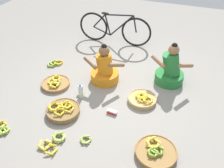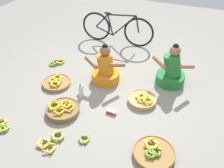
# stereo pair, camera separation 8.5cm
# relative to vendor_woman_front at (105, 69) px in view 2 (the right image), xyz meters

# --- Properties ---
(ground_plane) EXTENTS (10.00, 10.00, 0.00)m
(ground_plane) POSITION_rel_vendor_woman_front_xyz_m (0.33, -0.30, -0.24)
(ground_plane) COLOR gray
(vendor_woman_front) EXTENTS (0.73, 0.52, 0.75)m
(vendor_woman_front) POSITION_rel_vendor_woman_front_xyz_m (0.00, 0.00, 0.00)
(vendor_woman_front) COLOR orange
(vendor_woman_front) RESTS_ON ground
(vendor_woman_behind) EXTENTS (0.75, 0.52, 0.80)m
(vendor_woman_behind) POSITION_rel_vendor_woman_front_xyz_m (1.13, 0.38, 0.02)
(vendor_woman_behind) COLOR #237233
(vendor_woman_behind) RESTS_ON ground
(bicycle_leaning) EXTENTS (1.70, 0.12, 0.73)m
(bicycle_leaning) POSITION_rel_vendor_woman_front_xyz_m (-0.34, 1.47, 0.12)
(bicycle_leaning) COLOR black
(bicycle_leaning) RESTS_ON ground
(banana_basket_front_right) EXTENTS (0.54, 0.54, 0.16)m
(banana_basket_front_right) POSITION_rel_vendor_woman_front_xyz_m (-0.29, -1.04, -0.18)
(banana_basket_front_right) COLOR brown
(banana_basket_front_right) RESTS_ON ground
(banana_basket_front_center) EXTENTS (0.52, 0.52, 0.13)m
(banana_basket_front_center) POSITION_rel_vendor_woman_front_xyz_m (-0.78, -0.45, -0.20)
(banana_basket_front_center) COLOR olive
(banana_basket_front_center) RESTS_ON ground
(banana_basket_mid_left) EXTENTS (0.56, 0.56, 0.15)m
(banana_basket_mid_left) POSITION_rel_vendor_woman_front_xyz_m (1.24, -1.31, -0.19)
(banana_basket_mid_left) COLOR olive
(banana_basket_mid_left) RESTS_ON ground
(banana_basket_back_left) EXTENTS (0.49, 0.49, 0.14)m
(banana_basket_back_left) POSITION_rel_vendor_woman_front_xyz_m (0.81, -0.34, -0.19)
(banana_basket_back_left) COLOR tan
(banana_basket_back_left) RESTS_ON ground
(loose_bananas_near_bicycle) EXTENTS (0.33, 0.43, 0.09)m
(loose_bananas_near_bicycle) POSITION_rel_vendor_woman_front_xyz_m (-0.13, -1.62, -0.21)
(loose_bananas_near_bicycle) COLOR yellow
(loose_bananas_near_bicycle) RESTS_ON ground
(loose_bananas_front_left) EXTENTS (0.33, 0.30, 0.09)m
(loose_bananas_front_left) POSITION_rel_vendor_woman_front_xyz_m (-0.96, -1.67, -0.21)
(loose_bananas_front_left) COLOR #8CAD38
(loose_bananas_front_left) RESTS_ON ground
(loose_bananas_back_right) EXTENTS (0.31, 0.32, 0.09)m
(loose_bananas_back_right) POSITION_rel_vendor_woman_front_xyz_m (-1.16, 0.15, -0.21)
(loose_bananas_back_right) COLOR #8CAD38
(loose_bananas_back_right) RESTS_ON ground
(loose_bananas_mid_right) EXTENTS (0.18, 0.18, 0.07)m
(loose_bananas_mid_right) POSITION_rel_vendor_woman_front_xyz_m (0.28, -1.43, -0.21)
(loose_bananas_mid_right) COLOR #9EB747
(loose_bananas_mid_right) RESTS_ON ground
(water_bottle) EXTENTS (0.08, 0.08, 0.26)m
(water_bottle) POSITION_rel_vendor_woman_front_xyz_m (-0.20, -0.59, -0.11)
(water_bottle) COLOR silver
(water_bottle) RESTS_ON ground
(packet_carton_stack) EXTENTS (0.17, 0.06, 0.06)m
(packet_carton_stack) POSITION_rel_vendor_woman_front_xyz_m (0.43, -0.79, -0.21)
(packet_carton_stack) COLOR red
(packet_carton_stack) RESTS_ON ground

